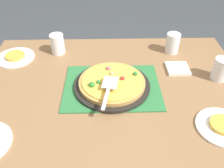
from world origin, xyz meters
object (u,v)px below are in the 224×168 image
served_slice_right (15,56)px  pizza_server (108,89)px  pizza_pan (112,85)px  served_slice_left (223,125)px  plate_far_right (15,58)px  plate_near_left (222,127)px  cup_corner (57,44)px  napkin_stack (178,69)px  pizza (112,82)px  cup_near (173,43)px  cup_far (221,69)px

served_slice_right → pizza_server: 0.66m
served_slice_right → pizza_server: pizza_server is taller
pizza_pan → pizza_server: pizza_server is taller
pizza_pan → served_slice_left: size_ratio=3.45×
pizza_pan → plate_far_right: (0.56, -0.28, -0.01)m
plate_near_left → served_slice_left: 0.01m
served_slice_left → pizza_pan: bearing=-31.2°
served_slice_left → cup_corner: bearing=-38.3°
plate_far_right → pizza_server: 0.66m
plate_far_right → cup_corner: size_ratio=1.83×
plate_near_left → napkin_stack: 0.43m
served_slice_left → napkin_stack: (0.09, -0.42, -0.01)m
pizza → plate_far_right: 0.63m
pizza → served_slice_left: bearing=148.8°
cup_near → plate_near_left: bearing=97.9°
pizza_pan → plate_near_left: bearing=148.8°
pizza_pan → napkin_stack: pizza_pan is taller
napkin_stack → cup_near: bearing=-91.8°
plate_far_right → served_slice_right: size_ratio=2.00×
plate_far_right → napkin_stack: napkin_stack is taller
cup_near → pizza_server: size_ratio=0.51×
plate_near_left → cup_far: (-0.10, -0.33, 0.06)m
plate_near_left → served_slice_left: bearing=0.0°
cup_near → cup_corner: size_ratio=1.00×
pizza_pan → plate_far_right: size_ratio=1.73×
served_slice_right → cup_far: size_ratio=0.92×
pizza → cup_near: cup_near is taller
pizza → plate_far_right: (0.56, -0.28, -0.03)m
pizza_pan → served_slice_left: (-0.45, 0.28, 0.01)m
plate_far_right → cup_far: cup_far is taller
cup_far → napkin_stack: (0.19, -0.08, -0.05)m
served_slice_left → cup_corner: size_ratio=0.92×
served_slice_left → napkin_stack: bearing=-77.8°
cup_far → pizza_server: cup_far is taller
pizza → napkin_stack: size_ratio=2.75×
plate_near_left → served_slice_right: (1.02, -0.55, 0.01)m
plate_near_left → pizza_server: bearing=-20.8°
cup_near → napkin_stack: 0.20m
cup_far → cup_corner: (0.87, -0.28, 0.00)m
cup_near → pizza_server: 0.58m
pizza_pan → cup_near: bearing=-138.5°
cup_corner → pizza: bearing=133.4°
served_slice_left → cup_far: cup_far is taller
plate_near_left → cup_near: cup_near is taller
pizza → pizza_server: size_ratio=1.41×
served_slice_right → napkin_stack: served_slice_right is taller
plate_near_left → cup_near: 0.61m
cup_near → napkin_stack: size_ratio=1.00×
cup_far → napkin_stack: cup_far is taller
pizza → pizza_server: 0.10m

